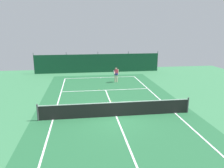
% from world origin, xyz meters
% --- Properties ---
extents(ground_plane, '(36.00, 36.00, 0.00)m').
position_xyz_m(ground_plane, '(0.00, 0.00, 0.00)').
color(ground_plane, '#387A4C').
extents(court_surface, '(11.02, 26.60, 0.01)m').
position_xyz_m(court_surface, '(0.00, 0.00, 0.00)').
color(court_surface, '#236038').
rests_on(court_surface, ground).
extents(tennis_net, '(10.12, 0.10, 1.10)m').
position_xyz_m(tennis_net, '(0.00, 0.00, 0.51)').
color(tennis_net, black).
rests_on(tennis_net, ground).
extents(back_fence, '(16.30, 0.98, 2.70)m').
position_xyz_m(back_fence, '(-0.00, 15.65, 0.67)').
color(back_fence, '#14472D').
rests_on(back_fence, ground).
extents(tennis_player, '(0.68, 0.77, 1.64)m').
position_xyz_m(tennis_player, '(1.48, 9.41, 0.96)').
color(tennis_player, beige).
rests_on(tennis_player, ground).
extents(tennis_ball_near_player, '(0.07, 0.07, 0.07)m').
position_xyz_m(tennis_ball_near_player, '(0.06, 3.07, 0.03)').
color(tennis_ball_near_player, '#CCDB33').
rests_on(tennis_ball_near_player, ground).
extents(tennis_ball_midcourt, '(0.07, 0.07, 0.07)m').
position_xyz_m(tennis_ball_midcourt, '(-1.90, 1.56, 0.03)').
color(tennis_ball_midcourt, '#CCDB33').
rests_on(tennis_ball_midcourt, ground).
extents(tennis_ball_by_sideline, '(0.07, 0.07, 0.07)m').
position_xyz_m(tennis_ball_by_sideline, '(-0.61, 6.69, 0.03)').
color(tennis_ball_by_sideline, '#CCDB33').
rests_on(tennis_ball_by_sideline, ground).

